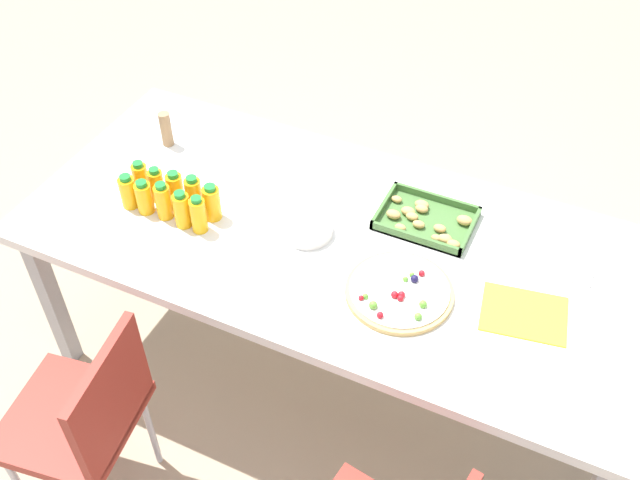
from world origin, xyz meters
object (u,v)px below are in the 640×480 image
object	(u,v)px
snack_tray	(426,220)
napkin_stack	(571,265)
juice_bottle_4	(198,215)
juice_bottle_8	(194,195)
juice_bottle_3	(182,210)
juice_bottle_9	(212,203)
chair_near_left	(87,416)
juice_bottle_0	(128,192)
juice_bottle_6	(157,185)
plate_stack	(308,230)
juice_bottle_1	(144,197)
juice_bottle_7	(175,189)
party_table	(337,248)
cardboard_tube	(166,129)
juice_bottle_5	(141,178)
paper_folder	(524,314)
fruit_pizza	(399,292)
juice_bottle_2	(163,201)

from	to	relation	value
snack_tray	napkin_stack	world-z (taller)	snack_tray
juice_bottle_4	juice_bottle_8	bearing A→B (deg)	130.60
juice_bottle_3	juice_bottle_4	bearing A→B (deg)	1.19
juice_bottle_9	juice_bottle_8	bearing A→B (deg)	177.15
chair_near_left	juice_bottle_0	world-z (taller)	juice_bottle_0
chair_near_left	juice_bottle_6	size ratio (longest dim) A/B	6.04
juice_bottle_6	plate_stack	xyz separation A→B (m)	(0.56, 0.07, -0.05)
juice_bottle_1	napkin_stack	world-z (taller)	juice_bottle_1
juice_bottle_7	juice_bottle_8	bearing A→B (deg)	-2.52
party_table	juice_bottle_4	distance (m)	0.49
juice_bottle_0	juice_bottle_3	xyz separation A→B (m)	(0.23, -0.00, 0.01)
juice_bottle_9	snack_tray	bearing A→B (deg)	22.85
juice_bottle_3	snack_tray	world-z (taller)	juice_bottle_3
juice_bottle_9	cardboard_tube	bearing A→B (deg)	142.79
juice_bottle_5	paper_folder	distance (m)	1.39
paper_folder	juice_bottle_9	bearing A→B (deg)	-178.62
party_table	juice_bottle_9	xyz separation A→B (m)	(-0.43, -0.10, 0.13)
juice_bottle_1	cardboard_tube	xyz separation A→B (m)	(-0.15, 0.36, 0.01)
juice_bottle_4	cardboard_tube	size ratio (longest dim) A/B	1.02
juice_bottle_0	juice_bottle_3	world-z (taller)	juice_bottle_3
juice_bottle_6	chair_near_left	bearing A→B (deg)	-76.46
juice_bottle_1	party_table	bearing A→B (deg)	14.39
juice_bottle_8	napkin_stack	world-z (taller)	juice_bottle_8
juice_bottle_8	fruit_pizza	world-z (taller)	juice_bottle_8
juice_bottle_8	cardboard_tube	world-z (taller)	juice_bottle_8
juice_bottle_3	paper_folder	world-z (taller)	juice_bottle_3
juice_bottle_8	cardboard_tube	distance (m)	0.42
juice_bottle_1	snack_tray	xyz separation A→B (m)	(0.91, 0.36, -0.05)
party_table	plate_stack	distance (m)	0.13
juice_bottle_8	plate_stack	distance (m)	0.42
cardboard_tube	paper_folder	size ratio (longest dim) A/B	0.55
juice_bottle_2	juice_bottle_8	bearing A→B (deg)	41.78
juice_bottle_8	juice_bottle_2	bearing A→B (deg)	-138.22
juice_bottle_4	snack_tray	xyz separation A→B (m)	(0.69, 0.36, -0.05)
juice_bottle_8	paper_folder	size ratio (longest dim) A/B	0.58
juice_bottle_0	juice_bottle_2	bearing A→B (deg)	2.05
juice_bottle_9	paper_folder	size ratio (longest dim) A/B	0.55
juice_bottle_7	paper_folder	distance (m)	1.25
party_table	juice_bottle_6	size ratio (longest dim) A/B	15.89
juice_bottle_3	cardboard_tube	size ratio (longest dim) A/B	1.01
juice_bottle_9	napkin_stack	xyz separation A→B (m)	(1.18, 0.29, -0.06)
juice_bottle_7	cardboard_tube	bearing A→B (deg)	128.72
juice_bottle_9	plate_stack	size ratio (longest dim) A/B	0.82
chair_near_left	juice_bottle_2	xyz separation A→B (m)	(-0.10, 0.67, 0.32)
party_table	juice_bottle_3	bearing A→B (deg)	-161.03
juice_bottle_4	napkin_stack	world-z (taller)	juice_bottle_4
juice_bottle_6	fruit_pizza	size ratio (longest dim) A/B	0.40
juice_bottle_2	paper_folder	bearing A→B (deg)	4.27
juice_bottle_0	juice_bottle_1	world-z (taller)	juice_bottle_0
juice_bottle_4	juice_bottle_8	size ratio (longest dim) A/B	0.97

